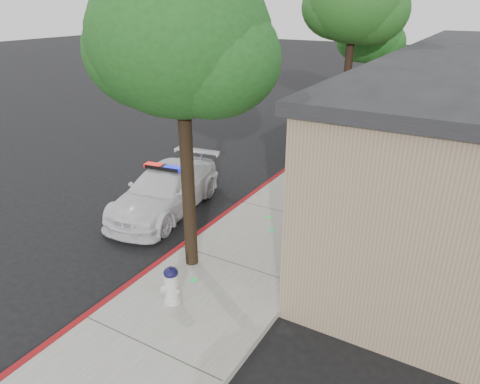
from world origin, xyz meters
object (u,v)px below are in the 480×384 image
police_car (165,190)px  street_tree_far (371,38)px  fire_hydrant (171,285)px  street_tree_near (181,46)px  street_tree_mid (355,5)px

police_car → street_tree_far: 12.38m
police_car → fire_hydrant: police_car is taller
police_car → street_tree_near: street_tree_near is taller
street_tree_mid → police_car: bearing=-105.4°
street_tree_far → street_tree_mid: bearing=-90.3°
fire_hydrant → street_tree_near: 4.56m
fire_hydrant → street_tree_far: bearing=114.7°
police_car → street_tree_mid: street_tree_mid is taller
fire_hydrant → street_tree_far: (-0.50, 15.10, 3.57)m
police_car → street_tree_mid: bearing=66.2°
fire_hydrant → street_tree_mid: street_tree_mid is taller
fire_hydrant → street_tree_near: size_ratio=0.13×
street_tree_mid → street_tree_near: bearing=-89.9°
street_tree_mid → fire_hydrant: bearing=-87.6°
street_tree_near → police_car: bearing=139.2°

